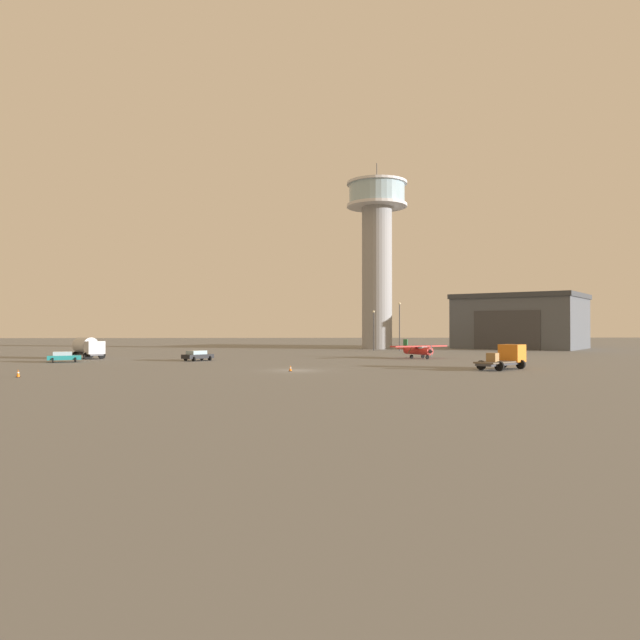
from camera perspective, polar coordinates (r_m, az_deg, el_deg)
ground_plane at (r=61.44m, az=-2.39°, el=-4.86°), size 400.00×400.00×0.00m
control_tower at (r=125.69m, az=5.48°, el=7.10°), size 12.60×12.60×38.89m
hangar at (r=134.03m, az=18.67°, el=-0.13°), size 31.92×31.13×11.49m
airplane_red at (r=86.70m, az=9.34°, el=-2.82°), size 8.86×7.04×2.70m
truck_flatbed_orange at (r=66.34m, az=17.40°, el=-3.43°), size 6.65×6.11×2.61m
truck_fuel_tanker_silver at (r=91.14m, az=-21.37°, el=-2.42°), size 5.51×5.71×3.03m
car_teal at (r=82.76m, az=-23.37°, el=-3.23°), size 4.39×3.17×1.37m
car_black at (r=81.03m, az=-11.68°, el=-3.33°), size 4.14×4.21×1.37m
light_post_west at (r=115.14m, az=5.17°, el=-0.61°), size 0.44×0.44×7.75m
light_post_east at (r=113.72m, az=7.63°, el=-0.21°), size 0.44×0.44×9.24m
traffic_cone_near_left at (r=60.26m, az=-2.86°, el=-4.66°), size 0.36×0.36×0.59m
traffic_cone_near_right at (r=59.44m, az=-26.97°, el=-4.58°), size 0.36×0.36×0.71m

